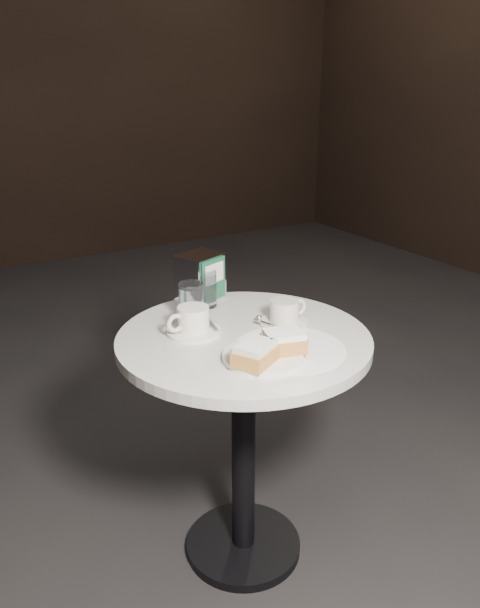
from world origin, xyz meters
name	(u,v)px	position (x,y,z in m)	size (l,w,h in m)	color
ground	(243,548)	(0.00, 0.00, 0.00)	(7.00, 7.00, 0.00)	black
cafe_table	(244,398)	(0.00, 0.00, 0.55)	(0.70, 0.70, 0.74)	black
sugar_spill	(289,349)	(0.05, -0.14, 0.75)	(0.30, 0.30, 0.00)	white
beignet_plate	(267,351)	(-0.03, -0.16, 0.77)	(0.24, 0.24, 0.07)	silver
coffee_cup_left	(193,322)	(-0.11, 0.08, 0.78)	(0.16, 0.16, 0.08)	white
coffee_cup_right	(285,314)	(0.14, 0.01, 0.78)	(0.15, 0.15, 0.07)	silver
water_glass_left	(192,303)	(-0.07, 0.17, 0.80)	(0.09, 0.09, 0.11)	white
water_glass_right	(205,289)	(0.02, 0.25, 0.80)	(0.09, 0.09, 0.11)	white
napkin_dispenser	(201,278)	(0.02, 0.30, 0.82)	(0.16, 0.14, 0.15)	white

